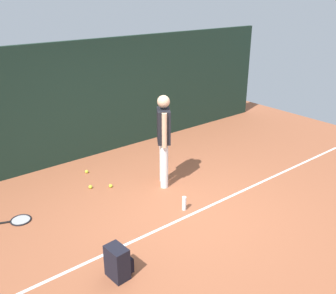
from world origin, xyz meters
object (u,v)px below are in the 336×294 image
object	(u,v)px
water_bottle	(184,203)
tennis_racket	(19,220)
tennis_ball_mid_court	(87,172)
tennis_player	(164,135)
tennis_ball_by_fence	(111,186)
tennis_ball_near_player	(90,187)
backpack	(118,262)

from	to	relation	value
water_bottle	tennis_racket	bearing A→B (deg)	148.45
tennis_ball_mid_court	tennis_player	bearing A→B (deg)	-55.12
tennis_ball_by_fence	tennis_ball_mid_court	size ratio (longest dim) A/B	1.00
tennis_ball_near_player	tennis_ball_mid_court	distance (m)	0.66
tennis_player	water_bottle	distance (m)	1.29
water_bottle	tennis_ball_by_fence	bearing A→B (deg)	111.14
backpack	tennis_racket	bearing A→B (deg)	11.75
tennis_player	tennis_racket	world-z (taller)	tennis_player
backpack	tennis_ball_near_player	size ratio (longest dim) A/B	6.67
backpack	tennis_ball_by_fence	xyz separation A→B (m)	(1.13, 2.09, -0.18)
tennis_ball_near_player	tennis_ball_by_fence	world-z (taller)	same
tennis_player	tennis_ball_mid_court	xyz separation A→B (m)	(-0.91, 1.31, -0.93)
water_bottle	tennis_ball_mid_court	bearing A→B (deg)	105.32
backpack	tennis_ball_by_fence	world-z (taller)	backpack
tennis_racket	backpack	size ratio (longest dim) A/B	1.44
tennis_racket	water_bottle	distance (m)	2.63
tennis_racket	tennis_ball_by_fence	bearing A→B (deg)	22.84
tennis_ball_by_fence	tennis_ball_mid_court	world-z (taller)	same
tennis_racket	water_bottle	bearing A→B (deg)	-10.22
tennis_ball_mid_court	backpack	bearing A→B (deg)	-110.20
tennis_ball_near_player	water_bottle	size ratio (longest dim) A/B	0.28
tennis_ball_by_fence	tennis_player	bearing A→B (deg)	-30.41
tennis_racket	water_bottle	xyz separation A→B (m)	(2.24, -1.38, 0.11)
tennis_ball_mid_court	tennis_ball_near_player	bearing A→B (deg)	-111.80
tennis_player	backpack	bearing A→B (deg)	163.30
tennis_ball_near_player	backpack	bearing A→B (deg)	-109.76
backpack	tennis_ball_mid_court	distance (m)	3.10
tennis_player	tennis_racket	bearing A→B (deg)	114.37
tennis_ball_mid_court	tennis_racket	bearing A→B (deg)	-152.34
tennis_racket	tennis_ball_mid_court	bearing A→B (deg)	49.00
tennis_player	tennis_racket	distance (m)	2.76
tennis_ball_near_player	tennis_ball_by_fence	size ratio (longest dim) A/B	1.00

